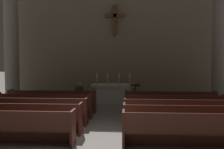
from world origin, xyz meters
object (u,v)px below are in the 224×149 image
Objects in this scene: pew_left_row_2 at (20,118)px; pew_left_row_5 at (52,101)px; column_right_second at (220,32)px; lectern at (135,97)px; pew_right_row_4 at (175,107)px; pew_left_row_4 at (44,105)px; pew_right_row_2 at (188,120)px; candlestick_inner_left at (107,81)px; pew_right_row_5 at (170,102)px; candlestick_outer_left at (97,81)px; lone_worshipper at (80,96)px; pew_right_row_3 at (180,113)px; pew_left_row_1 at (3,127)px; pew_right_row_1 at (198,131)px; candlestick_inner_right at (119,81)px; pew_left_row_3 at (33,111)px; candlestick_outer_right at (130,81)px; altar at (113,93)px; column_left_second at (11,33)px.

pew_left_row_2 is 3.20m from pew_left_row_5.
lectern is at bearing -168.25° from column_right_second.
pew_left_row_2 is at bearing -157.00° from pew_right_row_4.
pew_right_row_2 is at bearing -23.00° from pew_left_row_4.
pew_right_row_4 is at bearing -49.70° from candlestick_inner_left.
candlestick_inner_left reaches higher than pew_right_row_5.
candlestick_outer_left is 0.42× the size of lone_worshipper.
column_right_second is (2.64, 4.03, 3.11)m from pew_right_row_3.
pew_right_row_1 is (5.02, 0.00, 0.00)m from pew_left_row_1.
candlestick_outer_left is at bearing 53.55° from pew_left_row_5.
lone_worshipper is (-1.60, -2.21, -0.49)m from candlestick_inner_right.
candlestick_outer_left is 0.48× the size of lectern.
pew_right_row_5 is 3.67m from candlestick_inner_left.
pew_left_row_3 is 5.02m from pew_right_row_3.
candlestick_inner_right reaches higher than pew_left_row_1.
pew_right_row_5 is 6.80× the size of candlestick_outer_right.
column_right_second is (2.64, 6.16, 3.11)m from pew_right_row_1.
pew_left_row_2 is 1.07m from pew_left_row_3.
pew_left_row_1 is 2.13m from pew_left_row_3.
altar is 1.67× the size of lone_worshipper.
pew_left_row_3 is 6.80× the size of candlestick_outer_right.
column_right_second is at bearing 16.05° from lone_worshipper.
candlestick_inner_left is (-2.81, 3.31, 0.70)m from pew_right_row_4.
pew_left_row_3 is at bearing -119.82° from altar.
pew_left_row_2 is 1.00× the size of pew_left_row_5.
pew_left_row_1 is 7.36m from candlestick_outer_right.
pew_left_row_2 is at bearing -112.10° from candlestick_inner_left.
altar is (-2.51, 6.51, 0.06)m from pew_right_row_1.
column_left_second is 6.37× the size of lectern.
candlestick_outer_left is at bearing 146.21° from pew_right_row_5.
pew_left_row_5 is 3.27× the size of lectern.
column_left_second is 4.94m from candlestick_outer_left.
lectern is (3.59, 5.31, 0.07)m from pew_left_row_1.
pew_right_row_4 is at bearing 90.00° from pew_right_row_2.
altar is at bearing -0.00° from candlestick_outer_left.
pew_right_row_4 is at bearing -55.97° from lectern.
candlestick_inner_left is at bearing 113.35° from pew_right_row_1.
candlestick_inner_right is at bearing 123.13° from lectern.
pew_left_row_4 is at bearing -123.70° from candlestick_inner_left.
pew_right_row_1 is 6.80× the size of candlestick_inner_left.
lone_worshipper is (1.21, 2.17, 0.22)m from pew_left_row_3.
lone_worshipper reaches higher than pew_right_row_1.
candlestick_outer_left is (-6.00, 0.35, -2.41)m from column_right_second.
column_right_second is 7.31m from lone_worshipper.
candlestick_inner_left reaches higher than pew_right_row_1.
pew_left_row_1 is 4.47m from lone_worshipper.
pew_right_row_2 is (0.00, 1.07, 0.00)m from pew_right_row_1.
column_right_second is at bearing -4.70° from candlestick_outer_right.
lone_worshipper is at bearing 163.84° from pew_right_row_4.
candlestick_outer_left is (1.66, 5.45, 0.70)m from pew_left_row_2.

